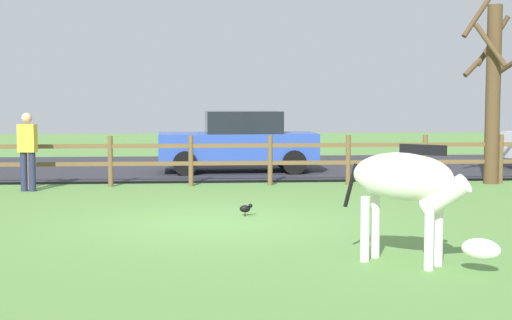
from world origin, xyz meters
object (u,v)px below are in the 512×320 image
Objects in this scene: zebra at (409,186)px; crow_on_grass at (246,208)px; bare_tree at (493,86)px; visitor_near_fence at (28,148)px; parked_car_blue at (239,141)px.

zebra reaches higher than crow_on_grass.
bare_tree is 10.30m from visitor_near_fence.
crow_on_grass is 7.07m from parked_car_blue.
crow_on_grass is at bearing -91.97° from parked_car_blue.
parked_car_blue is (0.24, 7.03, 0.72)m from crow_on_grass.
bare_tree reaches higher than zebra.
bare_tree is at bearing -25.35° from parked_car_blue.
zebra is at bearing -82.48° from parked_car_blue.
crow_on_grass is at bearing -40.19° from visitor_near_fence.
bare_tree reaches higher than parked_car_blue.
parked_car_blue is at bearing 88.03° from crow_on_grass.
zebra is at bearing -117.21° from bare_tree.
visitor_near_fence is (-4.58, -3.37, 0.06)m from parked_car_blue.
parked_car_blue reaches higher than crow_on_grass.
parked_car_blue is 5.69m from visitor_near_fence.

